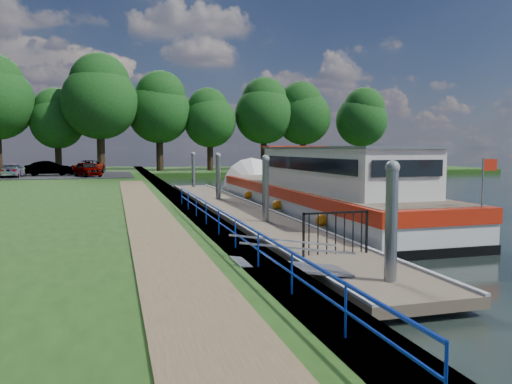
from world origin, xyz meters
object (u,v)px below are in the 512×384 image
object	(u,v)px
car_c	(13,170)
car_d	(87,167)
barge	(309,192)
car_a	(87,169)
car_b	(49,168)
pontoon	(238,213)

from	to	relation	value
car_c	car_d	world-z (taller)	car_d
barge	car_a	bearing A→B (deg)	117.51
barge	car_b	bearing A→B (deg)	121.11
car_b	car_d	size ratio (longest dim) A/B	0.85
pontoon	car_c	distance (m)	26.35
car_d	car_c	bearing A→B (deg)	-129.68
car_a	car_b	distance (m)	4.09
car_a	car_c	world-z (taller)	car_a
pontoon	barge	size ratio (longest dim) A/B	1.42
car_b	car_c	world-z (taller)	car_b
pontoon	car_b	distance (m)	26.63
pontoon	barge	bearing A→B (deg)	-0.31
barge	car_c	xyz separation A→B (m)	(-17.23, 22.53, 0.29)
car_b	car_c	distance (m)	3.11
car_c	car_b	bearing A→B (deg)	-146.13
car_a	car_d	world-z (taller)	car_d
barge	car_d	xyz separation A→B (m)	(-11.55, 26.27, 0.37)
barge	pontoon	bearing A→B (deg)	179.69
pontoon	barge	world-z (taller)	barge
barge	car_b	xyz separation A→B (m)	(-14.62, 24.23, 0.38)
pontoon	car_b	xyz separation A→B (m)	(-11.03, 24.21, 1.28)
barge	car_c	distance (m)	28.37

